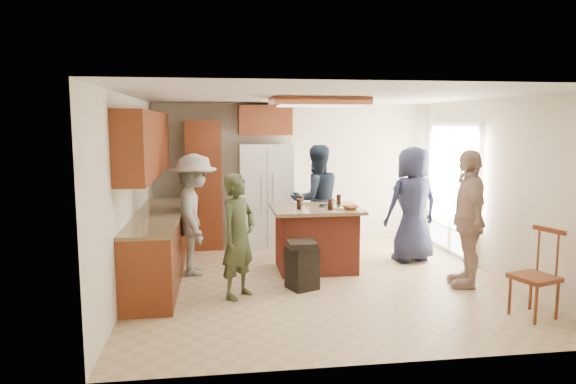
{
  "coord_description": "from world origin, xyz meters",
  "views": [
    {
      "loc": [
        -1.4,
        -6.7,
        2.14
      ],
      "look_at": [
        -0.36,
        0.66,
        1.15
      ],
      "focal_mm": 32.0,
      "sensor_mm": 36.0,
      "label": 1
    }
  ],
  "objects": [
    {
      "name": "person_behind_left",
      "position": [
        0.23,
        1.49,
        0.9
      ],
      "size": [
        0.97,
        0.72,
        1.8
      ],
      "primitive_type": "imported",
      "rotation": [
        0.0,
        0.0,
        3.36
      ],
      "color": "#1A2434",
      "rests_on": "ground"
    },
    {
      "name": "island_items",
      "position": [
        0.27,
        0.47,
        0.97
      ],
      "size": [
        0.9,
        0.67,
        0.15
      ],
      "color": "silver",
      "rests_on": "kitchen_island"
    },
    {
      "name": "person_front_left",
      "position": [
        -1.14,
        -0.51,
        0.77
      ],
      "size": [
        0.68,
        0.7,
        1.54
      ],
      "primitive_type": "imported",
      "rotation": [
        0.0,
        0.0,
        0.88
      ],
      "color": "#353D24",
      "rests_on": "ground"
    },
    {
      "name": "trash_bin",
      "position": [
        -0.31,
        -0.3,
        0.32
      ],
      "size": [
        0.44,
        0.44,
        0.63
      ],
      "color": "black",
      "rests_on": "ground"
    },
    {
      "name": "person_counter",
      "position": [
        -1.71,
        0.58,
        0.86
      ],
      "size": [
        0.59,
        1.15,
        1.73
      ],
      "primitive_type": "imported",
      "rotation": [
        0.0,
        0.0,
        1.64
      ],
      "color": "gray",
      "rests_on": "ground"
    },
    {
      "name": "spindle_chair",
      "position": [
        2.1,
        -1.63,
        0.45
      ],
      "size": [
        0.53,
        0.53,
        0.99
      ],
      "color": "maroon",
      "rests_on": "ground"
    },
    {
      "name": "back_wall_units",
      "position": [
        -1.33,
        2.2,
        1.38
      ],
      "size": [
        1.8,
        0.6,
        2.45
      ],
      "color": "maroon",
      "rests_on": "ground"
    },
    {
      "name": "room_shell",
      "position": [
        4.37,
        1.64,
        0.87
      ],
      "size": [
        8.0,
        5.2,
        5.0
      ],
      "color": "tan",
      "rests_on": "ground"
    },
    {
      "name": "person_behind_right",
      "position": [
        1.62,
        0.82,
        0.9
      ],
      "size": [
        0.98,
        0.74,
        1.8
      ],
      "primitive_type": "imported",
      "rotation": [
        0.0,
        0.0,
        3.35
      ],
      "color": "#1A1E35",
      "rests_on": "ground"
    },
    {
      "name": "left_cabinetry",
      "position": [
        -2.24,
        0.4,
        0.96
      ],
      "size": [
        0.64,
        3.0,
        2.3
      ],
      "color": "maroon",
      "rests_on": "ground"
    },
    {
      "name": "person_side_right",
      "position": [
        1.87,
        -0.47,
        0.91
      ],
      "size": [
        0.78,
        1.16,
        1.81
      ],
      "primitive_type": "imported",
      "rotation": [
        0.0,
        0.0,
        -1.81
      ],
      "color": "tan",
      "rests_on": "ground"
    },
    {
      "name": "kitchen_island",
      "position": [
        0.04,
        0.56,
        0.47
      ],
      "size": [
        1.28,
        1.03,
        0.93
      ],
      "color": "maroon",
      "rests_on": "ground"
    },
    {
      "name": "refrigerator",
      "position": [
        -0.55,
        2.12,
        0.9
      ],
      "size": [
        0.9,
        0.76,
        1.8
      ],
      "color": "white",
      "rests_on": "ground"
    }
  ]
}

